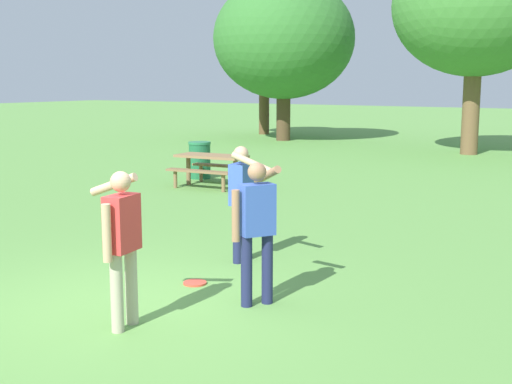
% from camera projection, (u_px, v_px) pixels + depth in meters
% --- Properties ---
extents(ground_plane, '(120.00, 120.00, 0.00)m').
position_uv_depth(ground_plane, '(127.00, 307.00, 7.61)').
color(ground_plane, '#609947').
extents(person_thrower, '(0.73, 0.61, 1.64)m').
position_uv_depth(person_thrower, '(121.00, 237.00, 6.84)').
color(person_thrower, '#B7AD93').
rests_on(person_thrower, ground).
extents(person_catcher, '(0.73, 0.61, 1.64)m').
position_uv_depth(person_catcher, '(242.00, 194.00, 9.41)').
color(person_catcher, '#1E234C').
rests_on(person_catcher, ground).
extents(person_bystander, '(0.55, 0.83, 1.64)m').
position_uv_depth(person_bystander, '(256.00, 222.00, 7.56)').
color(person_bystander, '#1E234C').
rests_on(person_bystander, ground).
extents(frisbee, '(0.30, 0.30, 0.03)m').
position_uv_depth(frisbee, '(195.00, 283.00, 8.48)').
color(frisbee, '#E04733').
rests_on(frisbee, ground).
extents(picnic_table_near, '(1.80, 1.54, 0.77)m').
position_uv_depth(picnic_table_near, '(211.00, 163.00, 16.21)').
color(picnic_table_near, olive).
rests_on(picnic_table_near, ground).
extents(trash_can_further_along, '(0.59, 0.59, 0.96)m').
position_uv_depth(trash_can_further_along, '(200.00, 160.00, 17.60)').
color(trash_can_further_along, '#1E663D').
rests_on(trash_can_further_along, ground).
extents(tree_tall_left, '(3.25, 3.25, 4.84)m').
position_uv_depth(tree_tall_left, '(264.00, 62.00, 31.73)').
color(tree_tall_left, brown).
rests_on(tree_tall_left, ground).
extents(tree_broad_center, '(5.94, 5.94, 6.81)m').
position_uv_depth(tree_broad_center, '(284.00, 39.00, 28.20)').
color(tree_broad_center, '#4C3823').
rests_on(tree_broad_center, ground).
extents(tree_far_right, '(5.63, 5.63, 7.45)m').
position_uv_depth(tree_far_right, '(476.00, 6.00, 22.63)').
color(tree_far_right, brown).
rests_on(tree_far_right, ground).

